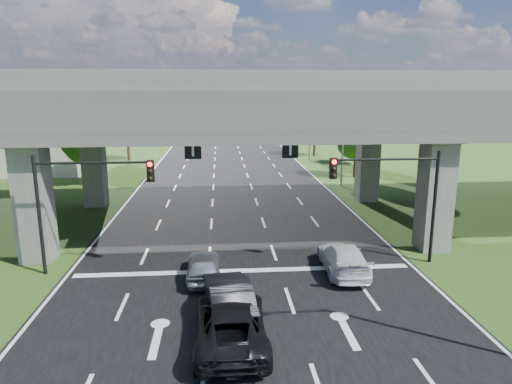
{
  "coord_description": "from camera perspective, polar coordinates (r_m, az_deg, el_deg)",
  "views": [
    {
      "loc": [
        -1.15,
        -18.26,
        9.06
      ],
      "look_at": [
        1.07,
        9.37,
        2.81
      ],
      "focal_mm": 32.0,
      "sensor_mm": 36.0,
      "label": 1
    }
  ],
  "objects": [
    {
      "name": "tree_right_near",
      "position": [
        48.6,
        12.5,
        7.02
      ],
      "size": [
        4.2,
        4.2,
        7.28
      ],
      "color": "black",
      "rests_on": "ground"
    },
    {
      "name": "tree_left_far",
      "position": [
        61.53,
        -15.83,
        8.58
      ],
      "size": [
        4.8,
        4.8,
        8.32
      ],
      "color": "black",
      "rests_on": "ground"
    },
    {
      "name": "signal_right",
      "position": [
        24.43,
        17.05,
        0.64
      ],
      "size": [
        5.76,
        0.54,
        6.0
      ],
      "color": "black",
      "rests_on": "ground"
    },
    {
      "name": "tree_left_near",
      "position": [
        46.27,
        -20.79,
        6.63
      ],
      "size": [
        4.5,
        4.5,
        7.8
      ],
      "color": "black",
      "rests_on": "ground"
    },
    {
      "name": "car_white",
      "position": [
        23.63,
        10.87,
        -8.12
      ],
      "size": [
        2.22,
        5.01,
        1.43
      ],
      "primitive_type": "imported",
      "rotation": [
        0.0,
        0.0,
        3.1
      ],
      "color": "silver",
      "rests_on": "road"
    },
    {
      "name": "ground",
      "position": [
        20.41,
        -0.92,
        -13.63
      ],
      "size": [
        160.0,
        160.0,
        0.0
      ],
      "primitive_type": "plane",
      "color": "#2C4717",
      "rests_on": "ground"
    },
    {
      "name": "car_silver",
      "position": [
        22.6,
        -6.56,
        -9.04
      ],
      "size": [
        1.7,
        4.06,
        1.37
      ],
      "primitive_type": "imported",
      "rotation": [
        0.0,
        0.0,
        3.16
      ],
      "color": "#A8ABB0",
      "rests_on": "road"
    },
    {
      "name": "signal_left",
      "position": [
        23.69,
        -20.86,
        -0.0
      ],
      "size": [
        5.76,
        0.54,
        6.0
      ],
      "color": "black",
      "rests_on": "ground"
    },
    {
      "name": "tree_left_mid",
      "position": [
        54.82,
        -21.49,
        6.72
      ],
      "size": [
        3.91,
        3.9,
        6.76
      ],
      "color": "black",
      "rests_on": "ground"
    },
    {
      "name": "road",
      "position": [
        29.69,
        -2.17,
        -5.03
      ],
      "size": [
        18.0,
        120.0,
        0.03
      ],
      "primitive_type": "cube",
      "color": "black",
      "rests_on": "ground"
    },
    {
      "name": "streetlight_far",
      "position": [
        43.85,
        10.39,
        8.3
      ],
      "size": [
        3.38,
        0.25,
        10.0
      ],
      "color": "gray",
      "rests_on": "ground"
    },
    {
      "name": "car_trailing",
      "position": [
        17.19,
        -3.16,
        -16.05
      ],
      "size": [
        2.57,
        5.5,
        1.52
      ],
      "primitive_type": "imported",
      "rotation": [
        0.0,
        0.0,
        3.15
      ],
      "color": "black",
      "rests_on": "road"
    },
    {
      "name": "streetlight_beyond",
      "position": [
        59.42,
        6.41,
        9.53
      ],
      "size": [
        3.38,
        0.25,
        10.0
      ],
      "color": "gray",
      "rests_on": "ground"
    },
    {
      "name": "car_dark",
      "position": [
        19.05,
        -3.46,
        -12.91
      ],
      "size": [
        2.22,
        5.0,
        1.59
      ],
      "primitive_type": "imported",
      "rotation": [
        0.0,
        0.0,
        3.25
      ],
      "color": "black",
      "rests_on": "road"
    },
    {
      "name": "tree_right_far",
      "position": [
        63.78,
        7.44,
        8.79
      ],
      "size": [
        4.5,
        4.5,
        7.8
      ],
      "color": "black",
      "rests_on": "ground"
    },
    {
      "name": "tree_right_mid",
      "position": [
        57.13,
        13.05,
        7.48
      ],
      "size": [
        3.91,
        3.9,
        6.76
      ],
      "color": "black",
      "rests_on": "ground"
    },
    {
      "name": "overpass",
      "position": [
        30.3,
        -2.46,
        10.55
      ],
      "size": [
        80.0,
        15.0,
        10.0
      ],
      "color": "#393634",
      "rests_on": "ground"
    }
  ]
}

